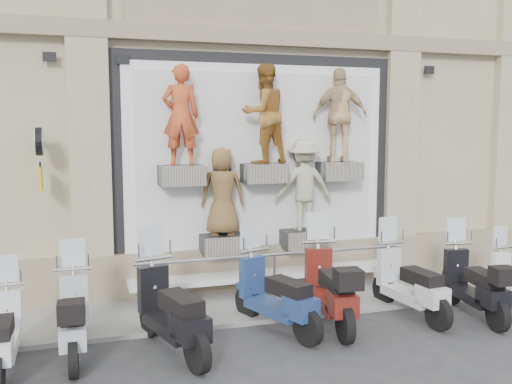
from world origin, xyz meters
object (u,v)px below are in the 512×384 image
Objects in this scene: guard_rail at (274,278)px; scooter_d at (171,293)px; scooter_h at (474,270)px; scooter_f at (330,273)px; clock_sign_bracket at (40,151)px; scooter_e at (276,280)px; scooter_b at (3,318)px; scooter_c at (73,303)px; scooter_g at (410,270)px.

scooter_d reaches higher than guard_rail.
scooter_d is 5.09m from scooter_h.
scooter_d and scooter_f have the same top height.
clock_sign_bracket is 3.40m from scooter_d.
scooter_d is at bearing -141.50° from guard_rail.
scooter_e is (3.45, -1.81, -1.97)m from clock_sign_bracket.
scooter_e is (3.88, 0.28, 0.11)m from scooter_b.
scooter_c reaches higher than guard_rail.
scooter_d is at bearing -172.25° from scooter_h.
scooter_d is (1.76, -2.17, -1.93)m from clock_sign_bracket.
clock_sign_bracket reaches higher than guard_rail.
clock_sign_bracket reaches higher than scooter_d.
clock_sign_bracket is (-3.90, 0.47, 2.34)m from guard_rail.
scooter_e is at bearing -178.40° from scooter_h.
scooter_d is at bearing 179.40° from scooter_g.
scooter_f reaches higher than guard_rail.
guard_rail is 4.57m from clock_sign_bracket.
scooter_e is at bearing -27.70° from clock_sign_bracket.
scooter_f reaches higher than scooter_c.
clock_sign_bracket is 2.80m from scooter_c.
scooter_d is at bearing -2.30° from scooter_b.
scooter_f is at bearing -71.31° from guard_rail.
scooter_f is at bearing 179.66° from scooter_h.
scooter_h is at bearing -15.17° from scooter_d.
guard_rail is 4.63m from scooter_b.
scooter_f is (0.46, -1.36, 0.41)m from guard_rail.
scooter_d is at bearing -164.63° from scooter_f.
scooter_c is 5.38m from scooter_g.
scooter_g is at bearing 7.01° from scooter_f.
scooter_h is at bearing -1.30° from scooter_c.
clock_sign_bracket reaches higher than scooter_e.
scooter_d reaches higher than scooter_e.
scooter_d reaches higher than scooter_b.
scooter_f is 2.51m from scooter_h.
clock_sign_bracket is 7.46m from scooter_h.
clock_sign_bracket is 6.43m from scooter_g.
guard_rail is 2.36× the size of scooter_d.
scooter_b is 0.82× the size of scooter_d.
clock_sign_bracket is 0.53× the size of scooter_c.
scooter_h is at bearing -30.19° from guard_rail.
scooter_c is (0.44, -1.88, -2.02)m from clock_sign_bracket.
scooter_e is 0.91m from scooter_f.
scooter_h reaches higher than scooter_c.
guard_rail is at bearing 116.40° from scooter_f.
guard_rail is 2.36× the size of scooter_f.
scooter_e is 3.42m from scooter_h.
scooter_c is 1.35m from scooter_d.
scooter_e reaches higher than scooter_b.
scooter_b is 4.80m from scooter_f.
guard_rail is 1.49m from scooter_f.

